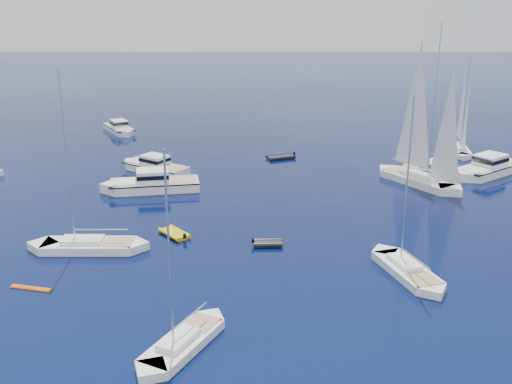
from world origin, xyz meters
TOP-DOWN VIEW (x-y plane):
  - ground at (0.00, 0.00)m, footprint 400.00×400.00m
  - motor_cruiser_centre at (-15.78, 32.60)m, footprint 12.67×5.81m
  - motor_cruiser_far_r at (18.57, 39.18)m, footprint 8.31×5.58m
  - motor_cruiser_far_l at (-16.73, 40.41)m, footprint 10.69×8.65m
  - motor_cruiser_distant at (25.79, 39.31)m, footprint 12.17×10.58m
  - motor_cruiser_horizon at (-26.09, 63.21)m, footprint 7.49×9.77m
  - sailboat_fore at (-8.25, -0.30)m, footprint 6.60×9.71m
  - sailboat_mid_r at (8.94, 10.66)m, footprint 5.72×10.62m
  - sailboat_mid_l at (-18.58, 15.47)m, footprint 11.51×3.07m
  - sailboat_centre at (19.59, 43.09)m, footprint 7.85×4.76m
  - sailboat_sails_r at (16.02, 35.40)m, footprint 10.49×12.96m
  - sailboat_sails_far at (25.53, 50.24)m, footprint 3.85×10.06m
  - tender_yellow at (-11.27, 18.84)m, footprint 3.79×4.01m
  - tender_grey_near at (-2.40, 16.51)m, footprint 2.81×1.69m
  - tender_grey_far at (-0.18, 46.84)m, footprint 4.61×3.55m
  - kayak_orange at (-21.06, 7.90)m, footprint 3.42×1.33m

SIDE VIEW (x-z plane):
  - ground at x=0.00m, z-range 0.00..0.00m
  - motor_cruiser_centre at x=-15.78m, z-range -1.60..1.60m
  - motor_cruiser_far_r at x=18.57m, z-range -1.05..1.05m
  - motor_cruiser_far_l at x=-16.73m, z-range -1.40..1.40m
  - motor_cruiser_distant at x=25.79m, z-range -1.63..1.63m
  - motor_cruiser_horizon at x=-26.09m, z-range -1.26..1.26m
  - sailboat_fore at x=-8.25m, z-range -7.07..7.07m
  - sailboat_mid_r at x=8.94m, z-range -7.57..7.57m
  - sailboat_mid_l at x=-18.58m, z-range -8.44..8.44m
  - sailboat_centre at x=19.59m, z-range -5.64..5.64m
  - sailboat_sails_r at x=16.02m, z-range -9.82..9.82m
  - sailboat_sails_far at x=25.53m, z-range -7.21..7.21m
  - tender_yellow at x=-11.27m, z-range -0.47..0.47m
  - tender_grey_near at x=-2.40m, z-range -0.47..0.47m
  - tender_grey_far at x=-0.18m, z-range -0.47..0.47m
  - kayak_orange at x=-21.06m, z-range -0.15..0.15m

